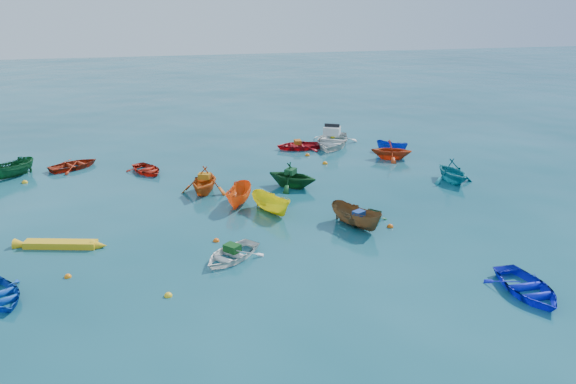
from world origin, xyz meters
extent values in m
plane|color=#0A3D4A|center=(0.00, 0.00, 0.00)|extent=(160.00, 160.00, 0.00)
imported|color=white|center=(-4.12, -1.88, 0.00)|extent=(3.73, 3.68, 0.63)
imported|color=brown|center=(2.51, 0.34, 0.00)|extent=(2.61, 3.36, 1.23)
imported|color=#111DD7|center=(6.97, -7.41, 0.00)|extent=(2.49, 3.47, 0.72)
imported|color=#D65914|center=(-4.59, 7.10, 0.00)|extent=(3.58, 3.85, 1.65)
imported|color=yellow|center=(-1.33, 3.14, 0.00)|extent=(2.33, 3.15, 1.15)
imported|color=#114D29|center=(3.18, 0.89, 0.00)|extent=(3.06, 3.04, 0.52)
imported|color=teal|center=(10.62, 5.76, 0.00)|extent=(2.84, 3.20, 1.55)
imported|color=#A8260E|center=(-12.79, 13.71, 0.00)|extent=(3.98, 3.70, 0.67)
imported|color=orange|center=(-2.86, 4.67, 0.00)|extent=(2.22, 3.29, 1.19)
imported|color=#11491D|center=(0.67, 6.91, 0.00)|extent=(4.06, 3.99, 1.62)
imported|color=red|center=(3.08, 15.22, 0.00)|extent=(3.52, 2.59, 0.71)
imported|color=#0E2BAF|center=(9.53, 12.83, 0.00)|extent=(2.33, 2.43, 0.95)
imported|color=red|center=(-7.99, 11.70, 0.00)|extent=(3.21, 3.57, 0.61)
imported|color=#BB3611|center=(8.82, 11.21, 0.00)|extent=(3.48, 3.26, 1.48)
imported|color=#135428|center=(-16.44, 12.48, 0.00)|extent=(3.26, 3.02, 1.25)
imported|color=silver|center=(5.72, 15.50, 0.00)|extent=(5.37, 5.99, 1.62)
cube|color=#114717|center=(-4.04, -1.81, 0.48)|extent=(0.84, 0.85, 0.33)
cube|color=navy|center=(2.58, 0.21, 0.75)|extent=(0.71, 0.66, 0.28)
cube|color=orange|center=(-4.57, 7.15, 0.99)|extent=(0.80, 0.69, 0.32)
cube|color=#114420|center=(0.59, 6.97, 0.98)|extent=(0.84, 0.87, 0.34)
cube|color=#B65412|center=(2.98, 15.22, 0.51)|extent=(0.52, 0.67, 0.31)
sphere|color=orange|center=(-11.00, -2.13, 0.00)|extent=(0.30, 0.30, 0.30)
sphere|color=yellow|center=(-6.92, -4.60, 0.00)|extent=(0.32, 0.32, 0.32)
sphere|color=#DE580C|center=(4.17, -0.10, 0.00)|extent=(0.33, 0.33, 0.33)
sphere|color=gold|center=(-15.38, 11.17, 0.00)|extent=(0.37, 0.37, 0.37)
sphere|color=#FF5D0D|center=(-4.59, 0.08, 0.00)|extent=(0.31, 0.31, 0.31)
sphere|color=gold|center=(0.48, 7.46, 0.00)|extent=(0.38, 0.38, 0.38)
sphere|color=orange|center=(3.93, 11.06, 0.00)|extent=(0.37, 0.37, 0.37)
sphere|color=yellow|center=(-7.65, 12.72, 0.00)|extent=(0.33, 0.33, 0.33)
sphere|color=#D3630B|center=(3.25, 13.26, 0.00)|extent=(0.35, 0.35, 0.35)
sphere|color=yellow|center=(6.50, 17.77, 0.00)|extent=(0.38, 0.38, 0.38)
camera|label=1|loc=(-6.44, -24.43, 11.38)|focal=35.00mm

